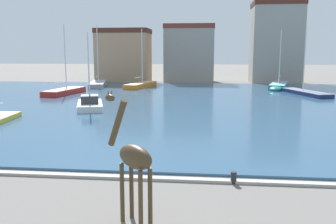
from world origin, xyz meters
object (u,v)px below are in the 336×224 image
sailboat_red (68,92)px  sailboat_teal (278,87)px  mooring_bollard (234,178)px  sailboat_grey (99,84)px  giraffe_statue (133,159)px  sailboat_orange (143,85)px  sailboat_navy (302,93)px  sailboat_white (90,105)px

sailboat_red → sailboat_teal: (27.19, 9.56, -0.00)m
mooring_bollard → sailboat_grey: bearing=114.0°
giraffe_statue → sailboat_orange: bearing=99.6°
sailboat_orange → sailboat_grey: (-7.00, 1.16, -0.00)m
sailboat_red → sailboat_navy: 28.79m
sailboat_red → sailboat_white: (6.47, -11.14, 0.06)m
sailboat_teal → sailboat_white: 29.28m
sailboat_navy → sailboat_orange: sailboat_orange is taller
sailboat_orange → mooring_bollard: bearing=-74.6°
sailboat_grey → sailboat_teal: bearing=-2.0°
sailboat_orange → sailboat_teal: sailboat_orange is taller
sailboat_grey → sailboat_white: 22.33m
sailboat_red → sailboat_orange: 12.15m
sailboat_teal → sailboat_grey: bearing=178.0°
sailboat_orange → sailboat_grey: size_ratio=0.92×
giraffe_statue → mooring_bollard: 5.47m
sailboat_orange → sailboat_teal: (19.38, 0.25, -0.01)m
giraffe_statue → sailboat_white: (-8.42, 21.54, -1.59)m
mooring_bollard → sailboat_teal: bearing=76.9°
giraffe_statue → sailboat_white: 23.18m
sailboat_white → mooring_bollard: size_ratio=14.06×
sailboat_navy → sailboat_grey: size_ratio=0.97×
sailboat_red → mooring_bollard: size_ratio=17.13×
sailboat_teal → mooring_bollard: sailboat_teal is taller
sailboat_orange → sailboat_white: (-1.34, -20.44, 0.05)m
sailboat_red → sailboat_navy: (28.67, 2.66, -0.09)m
giraffe_statue → sailboat_white: size_ratio=0.59×
sailboat_teal → sailboat_navy: bearing=-77.9°
sailboat_teal → sailboat_orange: bearing=-179.3°
sailboat_red → sailboat_navy: sailboat_red is taller
sailboat_red → sailboat_teal: 28.82m
sailboat_navy → sailboat_teal: size_ratio=0.98×
sailboat_white → sailboat_red: bearing=120.2°
sailboat_grey → sailboat_white: sailboat_grey is taller
mooring_bollard → sailboat_white: bearing=123.7°
sailboat_red → sailboat_orange: size_ratio=0.95×
sailboat_grey → giraffe_statue: bearing=-71.9°
sailboat_navy → sailboat_orange: bearing=162.3°
mooring_bollard → sailboat_orange: bearing=105.4°
sailboat_red → sailboat_orange: bearing=50.0°
giraffe_statue → sailboat_teal: sailboat_teal is taller
sailboat_grey → mooring_bollard: (17.46, -39.26, -0.22)m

